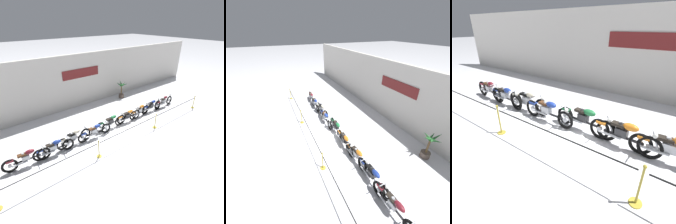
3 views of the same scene
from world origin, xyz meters
TOP-DOWN VIEW (x-y plane):
  - ground_plane at (0.00, 0.00)m, footprint 120.00×120.00m
  - back_wall at (0.00, 5.12)m, footprint 28.00×0.29m
  - motorcycle_maroon_0 at (-5.34, 0.56)m, footprint 2.30×0.62m
  - motorcycle_blue_1 at (-3.99, 0.49)m, footprint 2.24×0.62m
  - motorcycle_cream_2 at (-2.72, 0.66)m, footprint 2.23×0.62m
  - motorcycle_blue_3 at (-1.44, 0.45)m, footprint 2.33×0.62m
  - motorcycle_green_4 at (0.01, 0.70)m, footprint 2.39×0.62m
  - motorcycle_orange_5 at (1.40, 0.57)m, footprint 2.25×0.62m
  - motorcycle_orange_6 at (2.65, 0.62)m, footprint 2.15×0.62m
  - motorcycle_blue_7 at (3.97, 0.63)m, footprint 2.27×0.62m
  - motorcycle_maroon_8 at (5.38, 0.54)m, footprint 2.32×0.62m
  - potted_palm_left_of_row at (3.91, 4.17)m, footprint 0.99×1.02m
  - stanchion_far_left at (-1.43, -1.10)m, footprint 14.09×0.28m
  - stanchion_mid_left at (-2.23, -1.10)m, footprint 0.28×0.28m
  - stanchion_mid_right at (2.31, -1.10)m, footprint 0.28×0.28m
  - stanchion_far_right at (7.12, -1.10)m, footprint 0.28×0.28m

SIDE VIEW (x-z plane):
  - ground_plane at x=0.00m, z-range 0.00..0.00m
  - stanchion_mid_left at x=-2.23m, z-range -0.17..0.88m
  - stanchion_mid_right at x=2.31m, z-range -0.17..0.88m
  - stanchion_far_right at x=7.12m, z-range -0.17..0.88m
  - motorcycle_blue_7 at x=3.97m, z-range -0.01..0.92m
  - motorcycle_orange_6 at x=2.65m, z-range 0.00..0.91m
  - motorcycle_green_4 at x=0.01m, z-range -0.01..0.92m
  - motorcycle_blue_3 at x=-1.44m, z-range 0.00..0.92m
  - motorcycle_blue_1 at x=-3.99m, z-range 0.00..0.93m
  - motorcycle_maroon_8 at x=5.38m, z-range 0.00..0.94m
  - motorcycle_maroon_0 at x=-5.34m, z-range 0.00..0.94m
  - motorcycle_orange_5 at x=1.40m, z-range 0.00..0.94m
  - motorcycle_cream_2 at x=-2.72m, z-range 0.00..0.95m
  - potted_palm_left_of_row at x=3.91m, z-range -0.05..1.55m
  - stanchion_far_left at x=-1.43m, z-range 0.24..1.29m
  - back_wall at x=0.00m, z-range 0.00..4.20m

